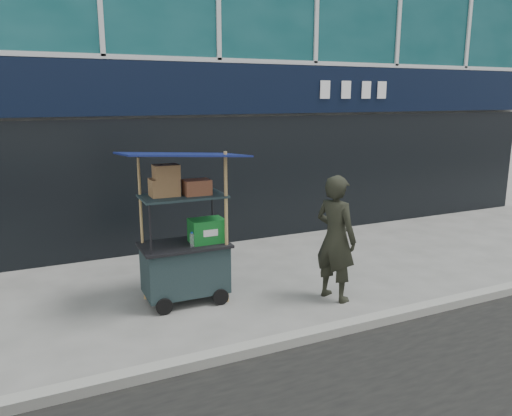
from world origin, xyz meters
TOP-DOWN VIEW (x-y plane):
  - ground at (0.00, 0.00)m, footprint 80.00×80.00m
  - curb at (0.00, -0.20)m, footprint 80.00×0.18m
  - vendor_cart at (-1.44, 1.53)m, footprint 1.58×1.13m
  - vendor_man at (0.44, 0.72)m, footprint 0.60×0.74m

SIDE VIEW (x-z plane):
  - ground at x=0.00m, z-range 0.00..0.00m
  - curb at x=0.00m, z-range 0.00..0.12m
  - vendor_cart at x=-1.44m, z-range -0.32..1.81m
  - vendor_man at x=0.44m, z-range 0.00..1.75m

